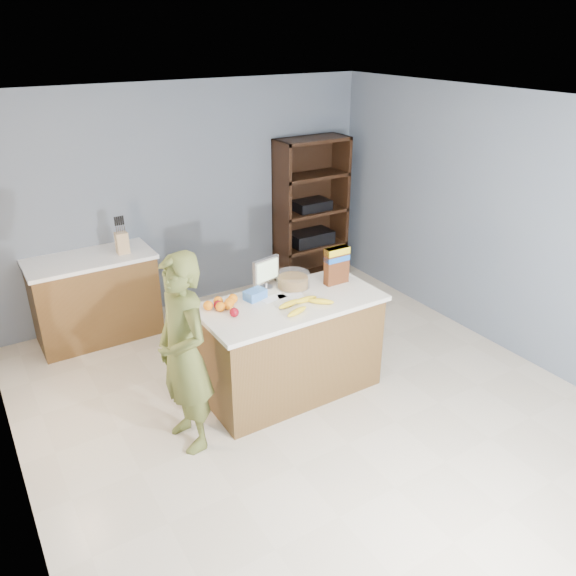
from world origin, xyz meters
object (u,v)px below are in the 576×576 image
tv (266,271)px  cereal_box (337,263)px  person (184,354)px  shelving_unit (309,213)px  counter_peninsula (291,350)px

tv → cereal_box: bearing=-22.1°
person → shelving_unit: bearing=124.6°
shelving_unit → cereal_box: size_ratio=5.30×
counter_peninsula → shelving_unit: 2.61m
shelving_unit → tv: size_ratio=6.38×
counter_peninsula → shelving_unit: shelving_unit is taller
person → tv: 1.13m
person → tv: (0.99, 0.49, 0.26)m
person → cereal_box: person is taller
shelving_unit → cereal_box: 2.21m
counter_peninsula → shelving_unit: (1.55, 2.05, 0.45)m
shelving_unit → cereal_box: (-1.01, -1.96, 0.23)m
counter_peninsula → tv: bearing=98.5°
counter_peninsula → tv: tv is taller
counter_peninsula → tv: 0.73m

